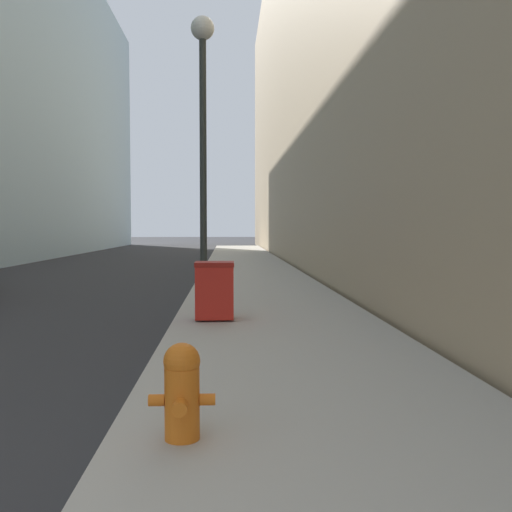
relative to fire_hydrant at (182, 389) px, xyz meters
The scene contains 5 objects.
sidewalk_right 15.77m from the fire_hydrant, 85.55° to the left, with size 3.66×60.00×0.14m.
building_right_stone 27.13m from the fire_hydrant, 68.90° to the left, with size 12.00×60.00×19.98m.
fire_hydrant is the anchor object (origin of this frame).
trash_bin 5.65m from the fire_hydrant, 88.76° to the left, with size 0.68×0.60×1.02m.
lamppost 8.81m from the fire_hydrant, 91.20° to the left, with size 0.50×0.50×6.09m.
Camera 1 is at (4.76, -2.04, 1.77)m, focal length 40.00 mm.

